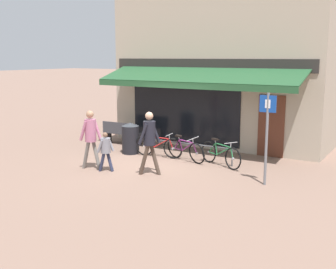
{
  "coord_description": "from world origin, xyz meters",
  "views": [
    {
      "loc": [
        7.24,
        -10.69,
        3.36
      ],
      "look_at": [
        0.76,
        -0.08,
        1.05
      ],
      "focal_mm": 45.0,
      "sensor_mm": 36.0,
      "label": 1
    }
  ],
  "objects": [
    {
      "name": "pedestrian_child",
      "position": [
        -0.64,
        -1.32,
        0.71
      ],
      "size": [
        0.42,
        0.49,
        1.19
      ],
      "rotation": [
        0.0,
        0.0,
        3.17
      ],
      "color": "#282D47",
      "rests_on": "ground_plane"
    },
    {
      "name": "park_bench",
      "position": [
        -2.62,
        2.02,
        0.46
      ],
      "size": [
        1.61,
        0.46,
        0.87
      ],
      "rotation": [
        0.0,
        0.0,
        0.01
      ],
      "color": "#38383D",
      "rests_on": "ground_plane"
    },
    {
      "name": "shop_front",
      "position": [
        0.47,
        4.53,
        3.12
      ],
      "size": [
        8.21,
        4.55,
        6.26
      ],
      "color": "tan",
      "rests_on": "ground_plane"
    },
    {
      "name": "bike_rack_rail",
      "position": [
        0.86,
        1.16,
        0.47
      ],
      "size": [
        3.05,
        0.04,
        0.57
      ],
      "color": "#47494F",
      "rests_on": "ground_plane"
    },
    {
      "name": "ground_plane",
      "position": [
        0.0,
        0.0,
        0.0
      ],
      "size": [
        160.0,
        160.0,
        0.0
      ],
      "primitive_type": "plane",
      "color": "#846656"
    },
    {
      "name": "bicycle_red",
      "position": [
        -0.29,
        1.0,
        0.37
      ],
      "size": [
        1.77,
        0.52,
        0.83
      ],
      "rotation": [
        0.04,
        0.0,
        0.1
      ],
      "color": "black",
      "rests_on": "ground_plane"
    },
    {
      "name": "pedestrian_adult",
      "position": [
        0.66,
        -0.93,
        1.12
      ],
      "size": [
        0.59,
        0.62,
        1.84
      ],
      "rotation": [
        0.0,
        0.0,
        3.29
      ],
      "color": "#47382D",
      "rests_on": "ground_plane"
    },
    {
      "name": "litter_bin",
      "position": [
        -1.41,
        0.96,
        0.55
      ],
      "size": [
        0.61,
        0.61,
        1.1
      ],
      "color": "black",
      "rests_on": "ground_plane"
    },
    {
      "name": "parking_sign",
      "position": [
        3.83,
        -0.16,
        1.49
      ],
      "size": [
        0.44,
        0.07,
        2.44
      ],
      "color": "slate",
      "rests_on": "ground_plane"
    },
    {
      "name": "bicycle_purple",
      "position": [
        0.76,
        1.0,
        0.37
      ],
      "size": [
        1.71,
        0.79,
        0.87
      ],
      "rotation": [
        0.15,
        0.0,
        -0.32
      ],
      "color": "black",
      "rests_on": "ground_plane"
    },
    {
      "name": "pedestrian_second_adult",
      "position": [
        -1.18,
        -1.34,
        1.1
      ],
      "size": [
        0.63,
        0.49,
        1.8
      ],
      "rotation": [
        0.0,
        0.0,
        3.03
      ],
      "color": "slate",
      "rests_on": "ground_plane"
    },
    {
      "name": "bicycle_green",
      "position": [
        2.0,
        1.02,
        0.37
      ],
      "size": [
        1.68,
        0.8,
        0.83
      ],
      "rotation": [
        -0.03,
        0.0,
        -0.42
      ],
      "color": "black",
      "rests_on": "ground_plane"
    }
  ]
}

